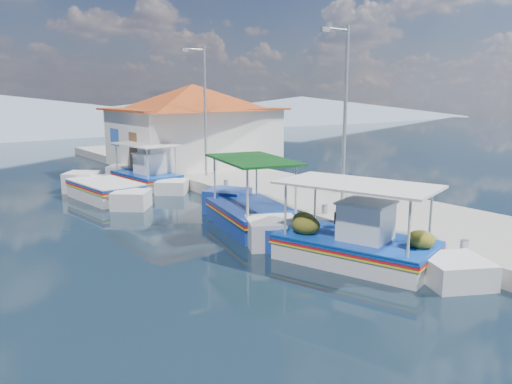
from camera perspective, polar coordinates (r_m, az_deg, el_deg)
ground at (r=12.97m, az=1.66°, el=-8.62°), size 160.00×160.00×0.00m
quay at (r=20.99m, az=4.38°, el=-0.25°), size 5.00×44.00×0.50m
bollards at (r=19.05m, az=1.05°, el=-0.16°), size 0.20×17.20×0.30m
main_caique at (r=13.52m, az=11.06°, el=-5.97°), size 3.51×6.82×2.36m
caique_green_canopy at (r=16.65m, az=-0.62°, el=-2.76°), size 3.08×6.69×2.57m
caique_blue_hull at (r=22.06m, az=-16.84°, el=0.02°), size 2.32×6.45×1.15m
caique_far at (r=24.63m, az=-12.43°, el=1.62°), size 2.31×6.47×2.28m
harbor_building at (r=28.23m, az=-7.11°, el=7.79°), size 10.49×10.49×4.40m
lamp_post_near at (r=16.72m, az=9.89°, el=9.15°), size 1.21×0.14×6.00m
lamp_post_far at (r=23.88m, az=-6.02°, el=9.80°), size 1.21×0.14×6.00m
mountain_ridge at (r=67.16m, az=-24.28°, el=8.17°), size 171.40×96.00×5.50m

